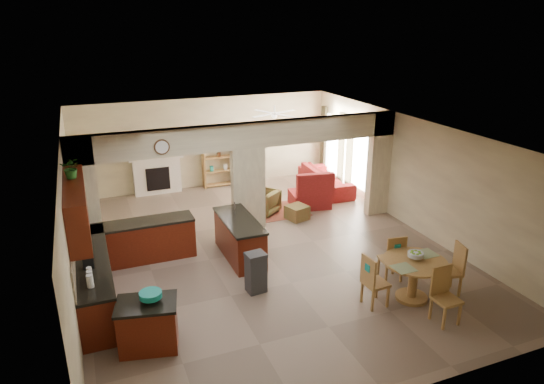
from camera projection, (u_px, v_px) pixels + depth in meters
name	position (u px, v px, depth m)	size (l,w,h in m)	color
floor	(263.00, 250.00, 11.23)	(10.00, 10.00, 0.00)	#776352
ceiling	(262.00, 132.00, 10.28)	(10.00, 10.00, 0.00)	white
wall_back	(206.00, 143.00, 15.12)	(8.00, 8.00, 0.00)	beige
wall_front	(398.00, 313.00, 6.39)	(8.00, 8.00, 0.00)	beige
wall_left	(70.00, 220.00, 9.35)	(10.00, 10.00, 0.00)	beige
wall_right	(411.00, 173.00, 12.16)	(10.00, 10.00, 0.00)	beige
partition_left_pier	(84.00, 201.00, 10.33)	(0.60, 0.25, 2.80)	beige
partition_center_pier	(248.00, 192.00, 11.73)	(0.80, 0.25, 2.20)	beige
partition_right_pier	(379.00, 164.00, 12.93)	(0.60, 0.25, 2.80)	beige
partition_header	(247.00, 135.00, 11.26)	(8.00, 0.25, 0.60)	beige
kitchen_counter	(116.00, 262.00, 9.71)	(2.52, 3.29, 1.48)	#3F1207
upper_cabinets	(77.00, 208.00, 8.54)	(0.35, 2.40, 0.90)	#3F1207
peninsula	(240.00, 238.00, 10.77)	(0.70, 1.85, 0.91)	#3F1207
wall_clock	(162.00, 147.00, 10.44)	(0.34, 0.34, 0.03)	#4F311A
rug	(277.00, 211.00, 13.48)	(1.60, 1.30, 0.01)	brown
fireplace	(157.00, 174.00, 14.68)	(1.60, 0.35, 1.20)	silver
shelving_unit	(219.00, 159.00, 15.26)	(1.00, 0.32, 1.80)	brown
window_a	(361.00, 158.00, 14.22)	(0.02, 0.90, 1.90)	white
window_b	(333.00, 145.00, 15.71)	(0.02, 0.90, 1.90)	white
glazed_door	(346.00, 156.00, 15.02)	(0.02, 0.70, 2.10)	white
drape_a_left	(371.00, 163.00, 13.69)	(0.10, 0.28, 2.30)	#42201A
drape_a_right	(350.00, 153.00, 14.73)	(0.10, 0.28, 2.30)	#42201A
drape_b_left	(341.00, 149.00, 15.17)	(0.10, 0.28, 2.30)	#42201A
drape_b_right	(324.00, 141.00, 16.22)	(0.10, 0.28, 2.30)	#42201A
ceiling_fan	(274.00, 114.00, 13.51)	(1.00, 1.00, 0.10)	white
kitchen_island	(148.00, 325.00, 7.80)	(1.08, 0.87, 0.83)	#3F1207
teal_bowl	(151.00, 297.00, 7.67)	(0.36, 0.36, 0.17)	#13847B
trash_can	(256.00, 274.00, 9.43)	(0.36, 0.30, 0.76)	#2B2B2D
dining_table	(414.00, 274.00, 9.11)	(1.19, 1.19, 0.81)	brown
fruit_bowl	(415.00, 255.00, 9.05)	(0.29, 0.29, 0.16)	#65A623
sofa	(326.00, 179.00, 15.06)	(0.93, 2.39, 0.70)	maroon
chaise	(309.00, 199.00, 13.81)	(1.07, 0.87, 0.43)	maroon
armchair	(264.00, 202.00, 13.27)	(0.70, 0.72, 0.66)	maroon
ottoman	(297.00, 212.00, 12.92)	(0.51, 0.51, 0.37)	maroon
plant	(71.00, 168.00, 8.61)	(0.35, 0.30, 0.39)	#174612
chair_north	(393.00, 257.00, 9.73)	(0.47, 0.47, 1.02)	brown
chair_east	(454.00, 267.00, 9.33)	(0.51, 0.51, 1.02)	brown
chair_south	(444.00, 292.00, 8.46)	(0.43, 0.44, 1.02)	brown
chair_west	(372.00, 279.00, 8.88)	(0.45, 0.44, 1.02)	brown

